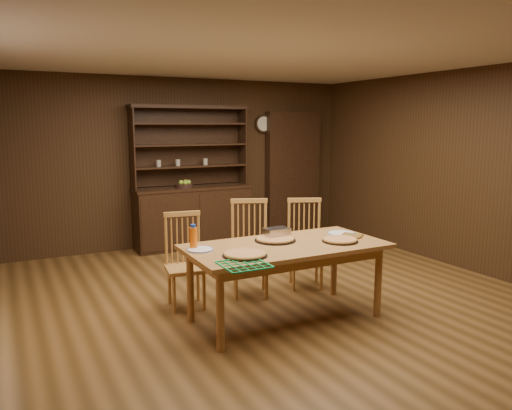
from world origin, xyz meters
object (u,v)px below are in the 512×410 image
china_hutch (193,209)px  chair_left (185,257)px  chair_center (250,244)px  dining_table (286,252)px  juice_bottle (193,238)px  chair_right (305,240)px

china_hutch → chair_left: bearing=-112.0°
china_hutch → chair_center: bearing=-94.6°
dining_table → chair_center: (0.04, 0.86, -0.11)m
juice_bottle → chair_left: bearing=79.5°
dining_table → chair_left: bearing=132.1°
china_hutch → chair_center: 2.38m
dining_table → chair_center: bearing=87.1°
chair_center → chair_right: chair_center is taller
dining_table → chair_center: chair_center is taller
chair_right → chair_center: bearing=-159.4°
china_hutch → chair_center: china_hutch is taller
dining_table → chair_right: 1.12m
chair_left → juice_bottle: chair_left is taller
china_hutch → dining_table: 3.24m
china_hutch → juice_bottle: bearing=-109.9°
dining_table → chair_right: chair_right is taller
dining_table → chair_right: (0.75, 0.82, -0.13)m
chair_left → chair_center: size_ratio=0.93×
juice_bottle → china_hutch: bearing=70.1°
chair_left → juice_bottle: (-0.11, -0.58, 0.34)m
china_hutch → chair_left: (-0.97, -2.41, -0.07)m
dining_table → juice_bottle: (-0.85, 0.24, 0.19)m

